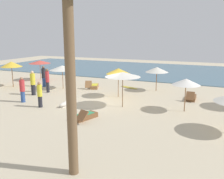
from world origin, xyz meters
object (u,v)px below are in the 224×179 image
Objects in this scene: dog at (64,104)px; surfboard at (129,87)px; umbrella_0 at (123,74)px; person_2 at (40,94)px; lounger_1 at (191,97)px; person_1 at (47,80)px; umbrella_3 at (186,82)px; umbrella_1 at (40,62)px; person_3 at (44,76)px; umbrella_7 at (157,70)px; person_0 at (33,83)px; person_4 at (22,90)px; lounger_2 at (85,116)px; lounger_0 at (94,86)px; umbrella_4 at (11,64)px; umbrella_2 at (62,68)px; umbrella_6 at (118,71)px.

dog is 7.65m from surfboard.
person_2 is (-4.90, -2.22, -1.30)m from umbrella_0.
lounger_1 is 0.86× the size of person_1.
umbrella_1 is at bearing 161.79° from umbrella_3.
umbrella_3 is at bearing -43.38° from surfboard.
person_3 reaches higher than surfboard.
umbrella_0 is 1.38× the size of lounger_1.
umbrella_3 reaches higher than umbrella_7.
person_0 is (3.73, -5.39, -0.94)m from umbrella_1.
person_1 reaches higher than dog.
person_4 is (0.79, -1.97, -0.06)m from person_0.
lounger_0 is at bearing 114.27° from lounger_2.
person_2 is (6.55, -4.18, -1.20)m from umbrella_4.
umbrella_3 is (10.63, -2.40, -0.00)m from umbrella_2.
umbrella_3 is 1.05× the size of person_1.
umbrella_1 reaches higher than person_1.
umbrella_6 is 3.04× the size of dog.
umbrella_3 is (3.86, 0.64, -0.30)m from umbrella_0.
lounger_1 is at bearing 2.56° from person_3.
person_2 is at bearing -50.63° from umbrella_1.
umbrella_2 reaches higher than dog.
person_2 is 0.94× the size of person_4.
umbrella_3 is 1.15× the size of lounger_2.
lounger_1 reaches higher than surfboard.
umbrella_7 is 8.56m from dog.
person_0 is at bearing -137.03° from surfboard.
person_2 is 2.01m from person_4.
person_0 is at bearing 155.96° from dog.
person_3 is (-9.77, -2.43, -0.85)m from umbrella_7.
umbrella_2 is at bearing 75.89° from person_1.
umbrella_1 is at bearing 135.09° from person_1.
person_3 is at bearing 168.81° from umbrella_3.
person_0 is 4.57m from dog.
person_0 is at bearing 178.06° from umbrella_0.
person_0 reaches higher than lounger_2.
umbrella_6 reaches higher than person_4.
umbrella_7 is 10.06m from person_0.
person_1 is (-8.02, -4.13, -0.78)m from umbrella_7.
person_4 is at bearing -66.97° from person_3.
person_3 is 1.06× the size of person_4.
umbrella_2 is 1.83m from person_1.
person_2 is at bearing -161.92° from umbrella_3.
umbrella_1 is at bearing 129.37° from person_2.
person_2 is at bearing -14.67° from person_4.
umbrella_0 is 1.19× the size of surfboard.
umbrella_3 is at bearing -58.74° from umbrella_7.
umbrella_3 is at bearing -4.29° from person_1.
umbrella_6 is at bearing -17.99° from umbrella_1.
person_1 is 2.44m from person_3.
person_1 is at bearing -152.75° from umbrella_7.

